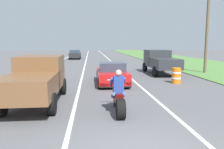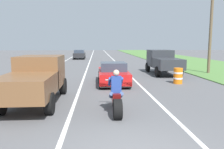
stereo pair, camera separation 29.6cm
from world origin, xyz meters
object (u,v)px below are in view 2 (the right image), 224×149
Objects in this scene: construction_barrel_nearest at (178,76)px; distant_car_far_ahead at (79,54)px; pickup_truck_left_lane_brown at (36,78)px; motorcycle_with_rider at (116,98)px; sports_car_red at (113,74)px; pickup_truck_right_shoulder_dark_grey at (163,61)px.

distant_car_far_ahead reaches higher than construction_barrel_nearest.
pickup_truck_left_lane_brown is 4.80× the size of construction_barrel_nearest.
construction_barrel_nearest is at bearing 52.91° from motorcycle_with_rider.
motorcycle_with_rider is at bearing -93.22° from sports_car_red.
pickup_truck_right_shoulder_dark_grey reaches higher than motorcycle_with_rider.
pickup_truck_left_lane_brown is 1.20× the size of distant_car_far_ahead.
pickup_truck_left_lane_brown is at bearing 152.34° from motorcycle_with_rider.
pickup_truck_right_shoulder_dark_grey is 4.80× the size of construction_barrel_nearest.
construction_barrel_nearest is (4.47, 5.91, -0.09)m from motorcycle_with_rider.
distant_car_far_ahead is at bearing 90.43° from pickup_truck_left_lane_brown.
pickup_truck_left_lane_brown is (-3.27, 1.71, 0.51)m from motorcycle_with_rider.
pickup_truck_right_shoulder_dark_grey is at bearing 85.42° from construction_barrel_nearest.
construction_barrel_nearest is at bearing -71.23° from distant_car_far_ahead.
pickup_truck_left_lane_brown reaches higher than distant_car_far_ahead.
construction_barrel_nearest is at bearing -4.05° from sports_car_red.
motorcycle_with_rider is 3.73m from pickup_truck_left_lane_brown.
sports_car_red is at bearing 86.78° from motorcycle_with_rider.
pickup_truck_left_lane_brown is at bearing -132.76° from pickup_truck_right_shoulder_dark_grey.
pickup_truck_right_shoulder_dark_grey is (8.10, 8.76, 0.00)m from pickup_truck_left_lane_brown.
motorcycle_with_rider is at bearing -27.66° from pickup_truck_left_lane_brown.
pickup_truck_right_shoulder_dark_grey reaches higher than distant_car_far_ahead.
motorcycle_with_rider is 6.21m from sports_car_red.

